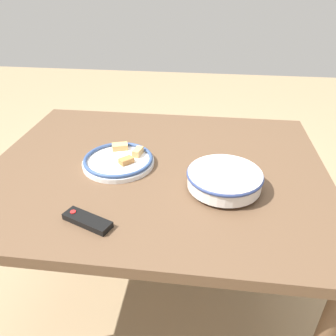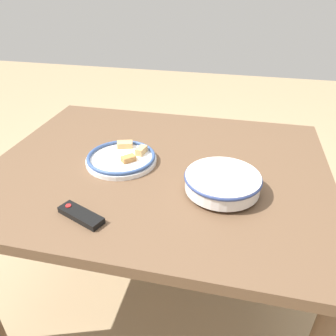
# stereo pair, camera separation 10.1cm
# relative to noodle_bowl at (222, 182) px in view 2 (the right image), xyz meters

# --- Properties ---
(ground_plane) EXTENTS (8.00, 8.00, 0.00)m
(ground_plane) POSITION_rel_noodle_bowl_xyz_m (0.26, -0.13, -0.76)
(ground_plane) COLOR #9E8460
(dining_table) EXTENTS (1.30, 1.04, 0.72)m
(dining_table) POSITION_rel_noodle_bowl_xyz_m (0.26, -0.13, -0.12)
(dining_table) COLOR brown
(dining_table) RESTS_ON ground_plane
(noodle_bowl) EXTENTS (0.26, 0.26, 0.07)m
(noodle_bowl) POSITION_rel_noodle_bowl_xyz_m (0.00, 0.00, 0.00)
(noodle_bowl) COLOR silver
(noodle_bowl) RESTS_ON dining_table
(food_plate) EXTENTS (0.28, 0.28, 0.05)m
(food_plate) POSITION_rel_noodle_bowl_xyz_m (0.40, -0.12, -0.02)
(food_plate) COLOR white
(food_plate) RESTS_ON dining_table
(tv_remote) EXTENTS (0.17, 0.11, 0.02)m
(tv_remote) POSITION_rel_noodle_bowl_xyz_m (0.41, 0.24, -0.03)
(tv_remote) COLOR black
(tv_remote) RESTS_ON dining_table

